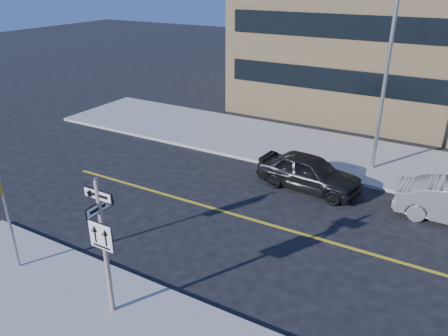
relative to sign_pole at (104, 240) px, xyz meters
The scene contains 4 objects.
ground 3.50m from the sign_pole, 90.00° to the left, with size 120.00×120.00×0.00m, color black.
sign_pole is the anchor object (origin of this frame).
parked_car_a 10.47m from the sign_pole, 78.87° to the left, with size 4.58×1.84×1.56m, color black.
streetlight_a 14.05m from the sign_pole, 73.23° to the left, with size 0.55×2.25×8.00m.
Camera 1 is at (7.40, -9.15, 8.72)m, focal length 35.00 mm.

